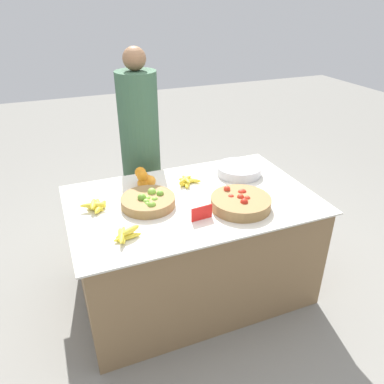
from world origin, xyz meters
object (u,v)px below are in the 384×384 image
object	(u,v)px
tomato_basket	(241,202)
metal_bowl	(239,170)
lime_bowl	(149,201)
price_sign	(202,213)
vendor_person	(141,157)

from	to	relation	value
tomato_basket	metal_bowl	distance (m)	0.47
lime_bowl	metal_bowl	size ratio (longest dim) A/B	1.04
price_sign	vendor_person	distance (m)	1.05
tomato_basket	metal_bowl	bearing A→B (deg)	63.29
tomato_basket	metal_bowl	xyz separation A→B (m)	(0.21, 0.42, -0.00)
metal_bowl	vendor_person	size ratio (longest dim) A/B	0.20
tomato_basket	price_sign	xyz separation A→B (m)	(-0.27, -0.04, 0.01)
metal_bowl	price_sign	world-z (taller)	price_sign
lime_bowl	vendor_person	bearing A→B (deg)	78.64
lime_bowl	price_sign	xyz separation A→B (m)	(0.24, -0.26, 0.01)
price_sign	vendor_person	xyz separation A→B (m)	(-0.08, 1.04, -0.05)
price_sign	tomato_basket	bearing A→B (deg)	3.13
price_sign	metal_bowl	bearing A→B (deg)	38.54
price_sign	lime_bowl	bearing A→B (deg)	127.64
tomato_basket	lime_bowl	bearing A→B (deg)	156.48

